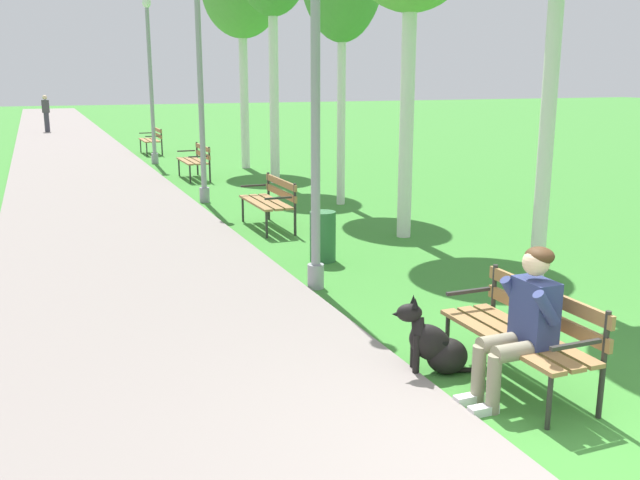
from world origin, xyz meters
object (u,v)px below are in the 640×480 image
object	(u,v)px
lamp_post_mid	(201,92)
lamp_post_far	(151,79)
lamp_post_near	(316,124)
litter_bin	(323,236)
dog_black	(435,345)
pedestrian_distant	(46,114)
park_bench_near	(525,327)
park_bench_furthest	(152,138)
park_bench_mid	(271,198)
person_seated_on_near_bench	(523,320)
park_bench_far	(196,158)

from	to	relation	value
lamp_post_mid	lamp_post_far	xyz separation A→B (m)	(0.08, 6.82, 0.19)
lamp_post_near	litter_bin	xyz separation A→B (m)	(0.56, 1.15, -1.63)
dog_black	pedestrian_distant	size ratio (longest dim) A/B	0.49
park_bench_near	lamp_post_far	bearing A→B (deg)	91.51
park_bench_furthest	pedestrian_distant	bearing A→B (deg)	106.00
park_bench_near	pedestrian_distant	size ratio (longest dim) A/B	0.91
park_bench_mid	person_seated_on_near_bench	size ratio (longest dim) A/B	1.20
person_seated_on_near_bench	park_bench_near	bearing A→B (deg)	46.62
park_bench_far	litter_bin	xyz separation A→B (m)	(-0.07, -8.52, -0.16)
park_bench_near	litter_bin	bearing A→B (deg)	90.37
park_bench_near	lamp_post_mid	bearing A→B (deg)	93.09
park_bench_furthest	dog_black	distance (m)	18.53
person_seated_on_near_bench	pedestrian_distant	world-z (taller)	pedestrian_distant
person_seated_on_near_bench	lamp_post_far	world-z (taller)	lamp_post_far
park_bench_furthest	lamp_post_far	bearing A→B (deg)	-97.69
park_bench_mid	lamp_post_near	world-z (taller)	lamp_post_near
park_bench_near	lamp_post_near	size ratio (longest dim) A/B	0.39
person_seated_on_near_bench	pedestrian_distant	xyz separation A→B (m)	(-2.88, 29.73, 0.16)
lamp_post_far	pedestrian_distant	distance (m)	13.53
lamp_post_far	park_bench_far	bearing A→B (deg)	-82.31
lamp_post_far	litter_bin	bearing A→B (deg)	-88.08
dog_black	lamp_post_far	bearing A→B (deg)	89.56
park_bench_mid	lamp_post_mid	xyz separation A→B (m)	(-0.49, 2.85, 1.69)
lamp_post_mid	lamp_post_far	bearing A→B (deg)	89.30
park_bench_furthest	pedestrian_distant	world-z (taller)	pedestrian_distant
person_seated_on_near_bench	lamp_post_mid	xyz separation A→B (m)	(-0.31, 9.74, 1.53)
litter_bin	pedestrian_distant	xyz separation A→B (m)	(-3.06, 25.17, 0.49)
park_bench_far	park_bench_furthest	bearing A→B (deg)	91.04
park_bench_near	lamp_post_mid	distance (m)	9.69
park_bench_furthest	person_seated_on_near_bench	size ratio (longest dim) A/B	1.20
park_bench_furthest	litter_bin	distance (m)	14.66
lamp_post_mid	pedestrian_distant	world-z (taller)	lamp_post_mid
dog_black	litter_bin	size ratio (longest dim) A/B	1.15
lamp_post_mid	lamp_post_far	size ratio (longest dim) A/B	0.92
dog_black	lamp_post_far	world-z (taller)	lamp_post_far
park_bench_near	lamp_post_far	size ratio (longest dim) A/B	0.32
park_bench_mid	park_bench_furthest	world-z (taller)	same
person_seated_on_near_bench	dog_black	size ratio (longest dim) A/B	1.55
pedestrian_distant	park_bench_furthest	bearing A→B (deg)	-74.00
park_bench_near	dog_black	bearing A→B (deg)	139.33
pedestrian_distant	park_bench_near	bearing A→B (deg)	-84.02
park_bench_mid	lamp_post_near	distance (m)	3.82
dog_black	pedestrian_distant	xyz separation A→B (m)	(-2.54, 29.04, 0.58)
lamp_post_near	pedestrian_distant	world-z (taller)	lamp_post_near
park_bench_far	person_seated_on_near_bench	distance (m)	13.08
park_bench_mid	dog_black	world-z (taller)	park_bench_mid
park_bench_mid	litter_bin	bearing A→B (deg)	-90.14
park_bench_near	lamp_post_far	world-z (taller)	lamp_post_far
park_bench_far	park_bench_near	bearing A→B (deg)	-90.17
dog_black	lamp_post_near	xyz separation A→B (m)	(-0.04, 2.71, 1.72)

